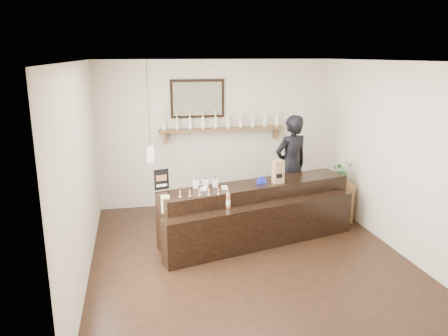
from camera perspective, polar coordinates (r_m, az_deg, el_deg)
name	(u,v)px	position (r m, az deg, el deg)	size (l,w,h in m)	color
ground	(248,256)	(6.59, 3.12, -11.37)	(5.00, 5.00, 0.00)	black
room_shell	(249,143)	(6.04, 3.34, 3.31)	(5.00, 5.00, 5.00)	beige
back_wall_decor	(208,116)	(8.29, -2.04, 6.80)	(2.66, 0.96, 1.69)	brown
counter	(258,214)	(7.02, 4.44, -5.99)	(3.24, 1.63, 1.05)	black
promo_sign	(161,179)	(6.66, -8.17, -1.49)	(0.22, 0.08, 0.32)	black
paper_bag	(278,172)	(6.99, 7.08, -0.49)	(0.18, 0.15, 0.37)	#996B4A
tape_dispenser	(262,181)	(6.97, 4.93, -1.64)	(0.15, 0.07, 0.12)	#1826AD
side_cabinet	(340,200)	(8.11, 14.89, -4.08)	(0.43, 0.54, 0.71)	brown
potted_plant	(342,171)	(7.95, 15.15, -0.34)	(0.35, 0.30, 0.39)	#2F6D2B
shopkeeper	(291,159)	(7.99, 8.77, 1.14)	(0.76, 0.50, 2.09)	black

